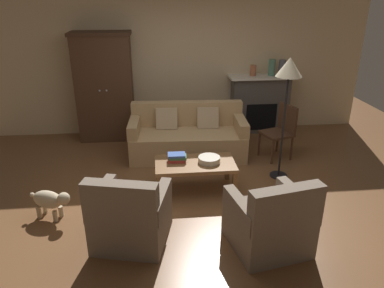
{
  "coord_description": "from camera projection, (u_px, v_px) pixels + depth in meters",
  "views": [
    {
      "loc": [
        -0.47,
        -4.44,
        2.59
      ],
      "look_at": [
        0.02,
        0.41,
        0.55
      ],
      "focal_mm": 34.02,
      "sensor_mm": 36.0,
      "label": 1
    }
  ],
  "objects": [
    {
      "name": "fireplace",
      "position": [
        260.0,
        103.0,
        7.15
      ],
      "size": [
        1.26,
        0.48,
        1.12
      ],
      "color": "#4C4947",
      "rests_on": "ground"
    },
    {
      "name": "mantel_vase_jade",
      "position": [
        272.0,
        67.0,
        6.88
      ],
      "size": [
        0.13,
        0.13,
        0.3
      ],
      "primitive_type": "cylinder",
      "color": "slate",
      "rests_on": "fireplace"
    },
    {
      "name": "coffee_table",
      "position": [
        195.0,
        166.0,
        5.03
      ],
      "size": [
        1.1,
        0.6,
        0.42
      ],
      "color": "brown",
      "rests_on": "ground"
    },
    {
      "name": "armoire",
      "position": [
        105.0,
        87.0,
        6.64
      ],
      "size": [
        1.06,
        0.57,
        1.96
      ],
      "color": "#472D1E",
      "rests_on": "ground"
    },
    {
      "name": "ground_plane",
      "position": [
        194.0,
        191.0,
        5.12
      ],
      "size": [
        9.6,
        9.6,
        0.0
      ],
      "primitive_type": "plane",
      "color": "brown"
    },
    {
      "name": "dog",
      "position": [
        50.0,
        200.0,
        4.43
      ],
      "size": [
        0.53,
        0.35,
        0.39
      ],
      "color": "beige",
      "rests_on": "ground"
    },
    {
      "name": "armchair_near_left",
      "position": [
        130.0,
        217.0,
        3.97
      ],
      "size": [
        0.92,
        0.93,
        0.88
      ],
      "color": "#756656",
      "rests_on": "ground"
    },
    {
      "name": "mantel_vase_terracotta",
      "position": [
        253.0,
        70.0,
        6.87
      ],
      "size": [
        0.12,
        0.12,
        0.2
      ],
      "primitive_type": "cylinder",
      "color": "#A86042",
      "rests_on": "fireplace"
    },
    {
      "name": "fruit_bowl",
      "position": [
        209.0,
        159.0,
        5.01
      ],
      "size": [
        0.3,
        0.3,
        0.08
      ],
      "primitive_type": "cylinder",
      "color": "beige",
      "rests_on": "coffee_table"
    },
    {
      "name": "mantel_vase_slate",
      "position": [
        282.0,
        68.0,
        6.9
      ],
      "size": [
        0.13,
        0.13,
        0.29
      ],
      "primitive_type": "cylinder",
      "color": "#565B66",
      "rests_on": "fireplace"
    },
    {
      "name": "book_stack",
      "position": [
        177.0,
        157.0,
        5.04
      ],
      "size": [
        0.27,
        0.19,
        0.11
      ],
      "color": "#B73833",
      "rests_on": "coffee_table"
    },
    {
      "name": "couch",
      "position": [
        188.0,
        137.0,
        6.16
      ],
      "size": [
        1.96,
        0.94,
        0.86
      ],
      "color": "tan",
      "rests_on": "ground"
    },
    {
      "name": "armchair_near_right",
      "position": [
        270.0,
        223.0,
        3.88
      ],
      "size": [
        0.9,
        0.91,
        0.88
      ],
      "color": "#756656",
      "rests_on": "ground"
    },
    {
      "name": "back_wall",
      "position": [
        180.0,
        60.0,
        6.92
      ],
      "size": [
        7.2,
        0.1,
        2.8
      ],
      "primitive_type": "cube",
      "color": "beige",
      "rests_on": "ground"
    },
    {
      "name": "side_chair_wooden",
      "position": [
        281.0,
        128.0,
        6.0
      ],
      "size": [
        0.56,
        0.56,
        0.9
      ],
      "color": "#472D1E",
      "rests_on": "ground"
    },
    {
      "name": "floor_lamp",
      "position": [
        289.0,
        75.0,
        4.94
      ],
      "size": [
        0.36,
        0.36,
        1.79
      ],
      "color": "black",
      "rests_on": "ground"
    }
  ]
}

